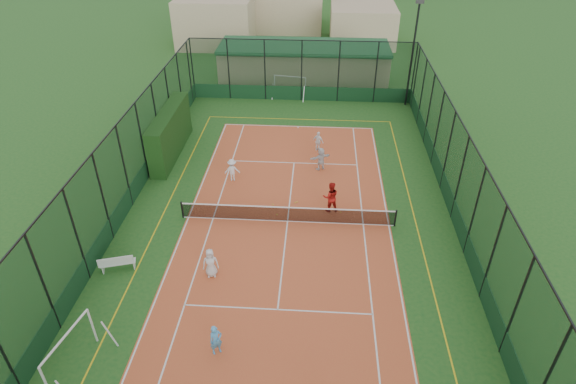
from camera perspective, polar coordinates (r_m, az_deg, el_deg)
name	(u,v)px	position (r m, az deg, el deg)	size (l,w,h in m)	color
ground	(288,221)	(26.32, -0.06, -3.51)	(300.00, 300.00, 0.00)	#1C541E
court_slab	(288,221)	(26.32, -0.06, -3.51)	(11.17, 23.97, 0.01)	#C7492C
tennis_net	(288,214)	(26.00, -0.06, -2.58)	(11.67, 0.12, 1.06)	black
perimeter_fence	(288,183)	(24.90, -0.06, 1.09)	(18.12, 34.12, 5.00)	black
floodlight_ne	(412,55)	(40.00, 14.51, 15.44)	(0.60, 0.26, 8.25)	black
clubhouse	(304,62)	(45.30, 1.89, 15.11)	(15.20, 7.20, 3.15)	tan
hedge_left	(170,133)	(33.07, -13.79, 6.81)	(1.04, 6.93, 3.03)	black
white_bench	(118,262)	(24.45, -19.54, -7.85)	(1.64, 0.45, 0.92)	white
futsal_goal_near	(71,353)	(20.62, -24.37, -16.98)	(0.82, 2.81, 1.81)	white
futsal_goal_far	(290,87)	(41.50, 0.22, 12.37)	(2.76, 0.80, 1.78)	white
child_near_left	(211,263)	(22.87, -9.17, -8.28)	(0.74, 0.48, 1.52)	silver
child_near_mid	(216,340)	(19.78, -8.54, -16.95)	(0.51, 0.33, 1.40)	#51A8E7
child_far_left	(232,170)	(29.64, -6.63, 2.61)	(0.94, 0.54, 1.45)	silver
child_far_right	(318,141)	(32.86, 3.61, 6.01)	(0.82, 0.34, 1.41)	white
child_far_back	(321,159)	(30.66, 3.92, 3.95)	(1.40, 0.45, 1.51)	silver
coach	(331,197)	(26.74, 5.08, -0.59)	(0.88, 0.69, 1.81)	#AC1712
tennis_balls	(296,207)	(27.36, 1.01, -1.79)	(3.92, 1.36, 0.07)	#CCE033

